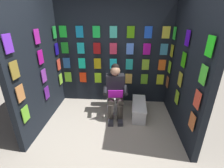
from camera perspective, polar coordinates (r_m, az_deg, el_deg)
ground_plane at (r=2.88m, az=-2.42°, el=-24.53°), size 30.00×30.00×0.00m
display_wall_back at (r=4.01m, az=0.54°, el=10.22°), size 2.80×0.14×2.46m
display_wall_left at (r=3.23m, az=24.94°, el=4.81°), size 0.14×1.93×2.46m
display_wall_right at (r=3.45m, az=-24.75°, el=5.89°), size 0.14×1.93×2.46m
toilet at (r=3.85m, az=1.07°, el=-4.79°), size 0.42×0.57×0.77m
person_reading at (r=3.52m, az=1.15°, el=-2.60°), size 0.55×0.71×1.19m
comic_longbox_near at (r=3.76m, az=9.45°, el=-8.68°), size 0.35×0.82×0.33m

